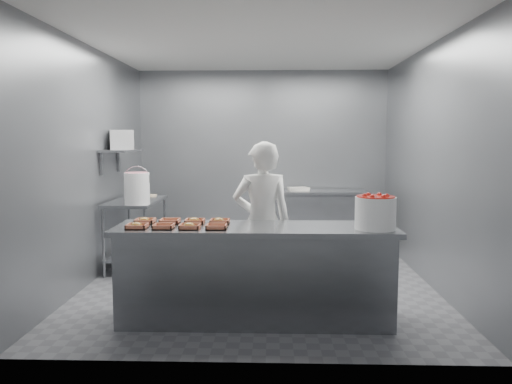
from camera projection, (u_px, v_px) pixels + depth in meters
floor at (259, 280)px, 6.05m from camera, size 4.50×4.50×0.00m
ceiling at (259, 44)px, 5.75m from camera, size 4.50×4.50×0.00m
wall_back at (263, 158)px, 8.14m from camera, size 4.00×0.04×2.80m
wall_left at (92, 164)px, 5.97m from camera, size 0.04×4.50×2.80m
wall_right at (429, 165)px, 5.84m from camera, size 0.04×4.50×2.80m
service_counter at (255, 273)px, 4.66m from camera, size 2.60×0.70×0.90m
prep_table at (136, 223)px, 6.64m from camera, size 0.60×1.20×0.90m
back_counter at (319, 219)px, 7.86m from camera, size 1.50×0.60×0.90m
wall_shelf at (122, 151)px, 6.54m from camera, size 0.35×0.90×0.03m
tray_0 at (137, 226)px, 4.50m from camera, size 0.19×0.18×0.06m
tray_1 at (164, 226)px, 4.50m from camera, size 0.19×0.18×0.04m
tray_2 at (190, 226)px, 4.49m from camera, size 0.19×0.18×0.06m
tray_3 at (217, 227)px, 4.48m from camera, size 0.19×0.18×0.04m
tray_4 at (145, 221)px, 4.79m from camera, size 0.19×0.18×0.06m
tray_5 at (170, 221)px, 4.78m from camera, size 0.19×0.18×0.04m
tray_6 at (195, 221)px, 4.77m from camera, size 0.19×0.18×0.06m
tray_7 at (219, 221)px, 4.76m from camera, size 0.19×0.18×0.06m
worker at (262, 222)px, 5.21m from camera, size 0.67×0.51×1.68m
strawberry_tub at (375, 211)px, 4.45m from camera, size 0.36×0.36×0.30m
glaze_bucket at (137, 188)px, 6.14m from camera, size 0.33×0.31×0.48m
bucket_lid at (138, 197)px, 6.86m from camera, size 0.37×0.37×0.02m
rag at (151, 195)px, 7.04m from camera, size 0.15×0.13×0.02m
appliance at (122, 140)px, 6.53m from camera, size 0.39×0.42×0.25m
paper_stack at (299, 189)px, 7.82m from camera, size 0.34×0.28×0.05m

